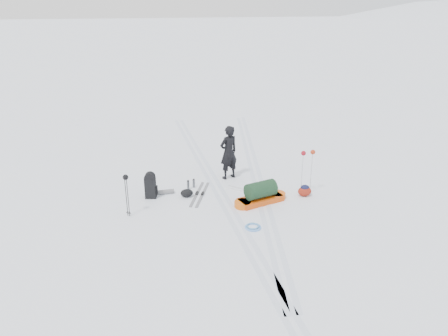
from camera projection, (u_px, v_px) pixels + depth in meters
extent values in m
plane|color=white|center=(225.00, 203.00, 12.64)|extent=(200.00, 200.00, 0.00)
cube|color=silver|center=(221.00, 203.00, 12.62)|extent=(1.40, 17.97, 0.01)
cube|color=silver|center=(229.00, 202.00, 12.66)|extent=(1.40, 17.97, 0.01)
cube|color=silver|center=(252.00, 173.00, 14.67)|extent=(2.09, 13.88, 0.01)
cube|color=silver|center=(259.00, 173.00, 14.71)|extent=(2.09, 13.88, 0.01)
imported|color=black|center=(229.00, 152.00, 14.00)|extent=(0.77, 0.66, 1.78)
cube|color=#C8440B|center=(260.00, 200.00, 12.63)|extent=(1.42, 0.94, 0.16)
cylinder|color=#EB570D|center=(277.00, 195.00, 12.90)|extent=(0.61, 0.61, 0.16)
cylinder|color=#DE5C0D|center=(243.00, 204.00, 12.36)|extent=(0.61, 0.61, 0.16)
cylinder|color=black|center=(261.00, 190.00, 12.51)|extent=(0.98, 0.74, 0.48)
cube|color=black|center=(150.00, 188.00, 12.83)|extent=(0.35, 0.28, 0.63)
cylinder|color=black|center=(150.00, 177.00, 12.71)|extent=(0.34, 0.27, 0.31)
cube|color=black|center=(156.00, 190.00, 12.88)|extent=(0.10, 0.17, 0.27)
cylinder|color=slate|center=(166.00, 192.00, 13.17)|extent=(0.51, 0.17, 0.14)
cylinder|color=black|center=(126.00, 197.00, 11.71)|extent=(0.02, 0.02, 1.13)
cylinder|color=black|center=(128.00, 197.00, 11.67)|extent=(0.02, 0.02, 1.13)
torus|color=black|center=(128.00, 212.00, 11.89)|extent=(0.09, 0.09, 0.01)
torus|color=black|center=(129.00, 213.00, 11.85)|extent=(0.09, 0.09, 0.01)
sphere|color=black|center=(125.00, 177.00, 11.47)|extent=(0.15, 0.15, 0.15)
cylinder|color=silver|center=(302.00, 175.00, 12.89)|extent=(0.03, 0.03, 1.31)
cylinder|color=silver|center=(311.00, 173.00, 12.98)|extent=(0.03, 0.03, 1.31)
torus|color=#B7B9BF|center=(301.00, 192.00, 13.10)|extent=(0.12, 0.12, 0.01)
torus|color=silver|center=(310.00, 190.00, 13.19)|extent=(0.12, 0.12, 0.01)
sphere|color=maroon|center=(303.00, 153.00, 12.64)|extent=(0.14, 0.14, 0.14)
sphere|color=#992D16|center=(313.00, 152.00, 12.73)|extent=(0.14, 0.14, 0.14)
cube|color=gray|center=(203.00, 194.00, 13.14)|extent=(0.66, 1.69, 0.02)
cube|color=gray|center=(197.00, 194.00, 13.16)|extent=(0.66, 1.69, 0.02)
cube|color=black|center=(203.00, 193.00, 13.13)|extent=(0.12, 0.19, 0.05)
cube|color=black|center=(197.00, 193.00, 13.15)|extent=(0.12, 0.19, 0.05)
cube|color=white|center=(249.00, 193.00, 13.23)|extent=(1.32, 1.08, 0.01)
cube|color=silver|center=(252.00, 191.00, 13.37)|extent=(1.32, 1.08, 0.01)
cube|color=black|center=(249.00, 192.00, 13.22)|extent=(0.17, 0.15, 0.05)
cube|color=black|center=(252.00, 190.00, 13.36)|extent=(0.17, 0.15, 0.05)
torus|color=#61A0ED|center=(253.00, 227.00, 11.27)|extent=(0.57, 0.57, 0.04)
torus|color=#5193C5|center=(253.00, 226.00, 11.31)|extent=(0.45, 0.45, 0.04)
ellipsoid|color=maroon|center=(305.00, 191.00, 13.01)|extent=(0.50, 0.44, 0.29)
ellipsoid|color=black|center=(305.00, 187.00, 12.96)|extent=(0.32, 0.29, 0.14)
cylinder|color=#515458|center=(188.00, 185.00, 13.45)|extent=(0.09, 0.09, 0.27)
cylinder|color=slate|center=(194.00, 184.00, 13.60)|extent=(0.09, 0.09, 0.25)
cylinder|color=black|center=(188.00, 181.00, 13.39)|extent=(0.08, 0.08, 0.03)
cylinder|color=black|center=(194.00, 179.00, 13.54)|extent=(0.08, 0.08, 0.03)
ellipsoid|color=black|center=(187.00, 193.00, 12.97)|extent=(0.44, 0.37, 0.23)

